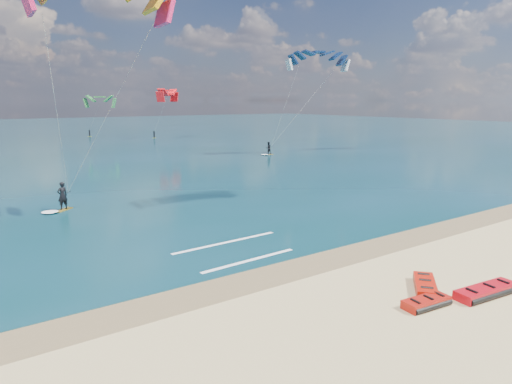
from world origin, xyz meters
TOP-DOWN VIEW (x-y plane):
  - ground at (0.00, 40.00)m, footprint 320.00×320.00m
  - wet_sand_strip at (0.00, 3.00)m, footprint 320.00×2.40m
  - sea at (0.00, 104.00)m, footprint 320.00×200.00m
  - packed_kite_left at (5.53, -3.70)m, footprint 3.34×1.56m
  - packed_kite_mid at (2.68, -2.95)m, footprint 2.28×1.30m
  - packed_kite_right at (4.01, -1.95)m, footprint 2.66×2.50m
  - kitesurfer_main at (-4.18, 17.74)m, footprint 8.68×8.31m
  - kitesurfer_far at (29.87, 37.92)m, footprint 13.08×7.00m
  - shoreline_foam at (0.24, 6.69)m, footprint 6.52×3.61m

SIDE VIEW (x-z plane):
  - ground at x=0.00m, z-range 0.00..0.00m
  - packed_kite_left at x=5.53m, z-range -0.22..0.22m
  - packed_kite_mid at x=2.68m, z-range -0.19..0.19m
  - packed_kite_right at x=4.01m, z-range -0.21..0.21m
  - wet_sand_strip at x=0.00m, z-range 0.00..0.01m
  - sea at x=0.00m, z-range 0.00..0.04m
  - shoreline_foam at x=0.24m, z-range 0.04..0.05m
  - kitesurfer_far at x=29.87m, z-range 0.28..16.26m
  - kitesurfer_main at x=-4.18m, z-range 0.43..16.51m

